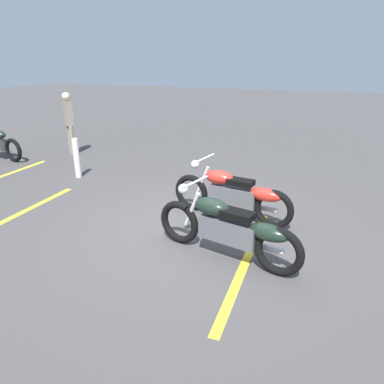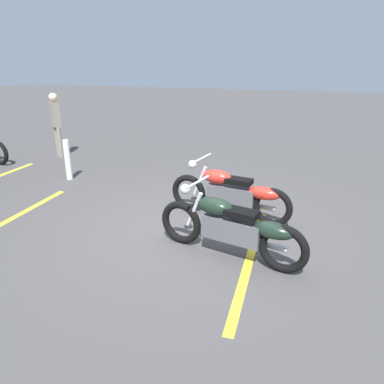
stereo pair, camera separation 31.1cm
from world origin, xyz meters
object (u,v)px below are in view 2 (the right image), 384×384
(motorcycle_bright_foreground, at_px, (232,193))
(bystander_near_row, at_px, (56,122))
(bollard_post, at_px, (68,160))
(motorcycle_dark_foreground, at_px, (233,227))

(motorcycle_bright_foreground, xyz_separation_m, bystander_near_row, (5.63, -2.62, 0.53))
(motorcycle_bright_foreground, relative_size, bollard_post, 2.39)
(bystander_near_row, height_order, bollard_post, bystander_near_row)
(bystander_near_row, relative_size, bollard_post, 1.92)
(motorcycle_bright_foreground, xyz_separation_m, bollard_post, (4.05, -0.92, 0.00))
(bollard_post, bearing_deg, motorcycle_bright_foreground, 167.19)
(bystander_near_row, bearing_deg, motorcycle_dark_foreground, 87.51)
(motorcycle_dark_foreground, height_order, bystander_near_row, bystander_near_row)
(motorcycle_bright_foreground, distance_m, bollard_post, 4.15)
(motorcycle_dark_foreground, distance_m, bystander_near_row, 7.14)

